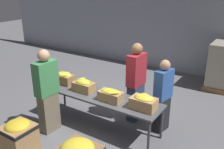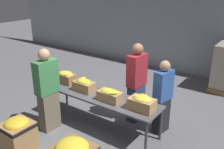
{
  "view_description": "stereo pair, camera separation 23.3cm",
  "coord_description": "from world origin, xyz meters",
  "views": [
    {
      "loc": [
        2.84,
        -3.85,
        3.01
      ],
      "look_at": [
        0.18,
        0.23,
        1.18
      ],
      "focal_mm": 40.0,
      "sensor_mm": 36.0,
      "label": 1
    },
    {
      "loc": [
        3.03,
        -3.71,
        3.01
      ],
      "look_at": [
        0.18,
        0.23,
        1.18
      ],
      "focal_mm": 40.0,
      "sensor_mm": 36.0,
      "label": 2
    }
  ],
  "objects": [
    {
      "name": "banana_box_2",
      "position": [
        0.35,
        -0.09,
        0.88
      ],
      "size": [
        0.48,
        0.29,
        0.26
      ],
      "color": "tan",
      "rests_on": "sorting_table"
    },
    {
      "name": "banana_box_1",
      "position": [
        -0.39,
        -0.02,
        0.89
      ],
      "size": [
        0.47,
        0.3,
        0.28
      ],
      "color": "#A37A4C",
      "rests_on": "sorting_table"
    },
    {
      "name": "banana_box_0",
      "position": [
        -1.05,
        0.08,
        0.89
      ],
      "size": [
        0.46,
        0.28,
        0.28
      ],
      "color": "olive",
      "rests_on": "sorting_table"
    },
    {
      "name": "wall_back",
      "position": [
        0.0,
        4.4,
        2.0
      ],
      "size": [
        16.0,
        0.08,
        4.0
      ],
      "color": "#9399A3",
      "rests_on": "ground_plane"
    },
    {
      "name": "donation_bin_0",
      "position": [
        -0.68,
        -1.55,
        0.36
      ],
      "size": [
        0.52,
        0.52,
        0.68
      ],
      "color": "#A37A4C",
      "rests_on": "ground_plane"
    },
    {
      "name": "sorting_table",
      "position": [
        0.0,
        0.0,
        0.7
      ],
      "size": [
        2.75,
        0.72,
        0.75
      ],
      "color": "#4C4C51",
      "rests_on": "ground_plane"
    },
    {
      "name": "volunteer_2",
      "position": [
        1.18,
        0.6,
        0.78
      ],
      "size": [
        0.28,
        0.45,
        1.57
      ],
      "rotation": [
        0.0,
        0.0,
        -1.76
      ],
      "color": "black",
      "rests_on": "ground_plane"
    },
    {
      "name": "banana_box_3",
      "position": [
        1.05,
        -0.03,
        0.89
      ],
      "size": [
        0.48,
        0.3,
        0.29
      ],
      "color": "tan",
      "rests_on": "sorting_table"
    },
    {
      "name": "ground_plane",
      "position": [
        0.0,
        0.0,
        0.0
      ],
      "size": [
        30.0,
        30.0,
        0.0
      ],
      "primitive_type": "plane",
      "color": "slate"
    },
    {
      "name": "volunteer_0",
      "position": [
        0.5,
        0.71,
        0.89
      ],
      "size": [
        0.27,
        0.49,
        1.79
      ],
      "rotation": [
        0.0,
        0.0,
        -1.63
      ],
      "color": "#2D3856",
      "rests_on": "ground_plane"
    },
    {
      "name": "volunteer_1",
      "position": [
        -0.79,
        -0.7,
        0.88
      ],
      "size": [
        0.26,
        0.49,
        1.78
      ],
      "rotation": [
        0.0,
        0.0,
        1.53
      ],
      "color": "#6B604C",
      "rests_on": "ground_plane"
    }
  ]
}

